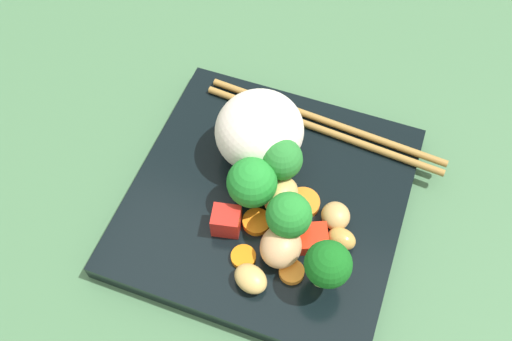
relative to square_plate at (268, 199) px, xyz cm
name	(u,v)px	position (x,y,z in cm)	size (l,w,h in cm)	color
ground_plane	(267,209)	(0.00, 0.00, -1.90)	(110.00, 110.00, 2.00)	#426E47
square_plate	(268,199)	(0.00, 0.00, 0.00)	(24.20, 24.20, 1.80)	black
rice_mound	(259,131)	(4.17, 2.22, 4.31)	(7.98, 8.15, 6.81)	white
broccoli_floret_0	(282,160)	(1.65, -0.65, 4.48)	(3.73, 3.73, 5.71)	#63A643
broccoli_floret_1	(289,215)	(-3.12, -2.81, 4.12)	(3.89, 3.89, 5.30)	#529A4B
broccoli_floret_2	(252,183)	(-1.17, 1.08, 4.18)	(4.39, 4.39, 5.57)	#699E4C
broccoli_floret_3	(328,265)	(-6.60, -6.97, 4.68)	(3.77, 3.77, 5.91)	#7EB755
carrot_slice_0	(247,258)	(-6.58, -0.34, 1.14)	(2.14, 2.14, 0.47)	orange
carrot_slice_1	(254,221)	(-3.11, 0.25, 1.22)	(2.49, 2.49, 0.63)	orange
carrot_slice_2	(292,272)	(-6.60, -4.25, 1.20)	(2.12, 2.12, 0.61)	orange
carrot_slice_3	(303,203)	(-0.04, -3.33, 1.25)	(2.96, 2.96, 0.69)	orange
pepper_chunk_0	(226,221)	(-4.29, 2.36, 2.07)	(2.40, 2.13, 2.33)	red
pepper_chunk_1	(312,238)	(-3.29, -5.00, 1.60)	(2.74, 2.49, 1.39)	red
chicken_piece_0	(336,216)	(-0.68, -6.40, 1.87)	(2.67, 2.51, 1.94)	tan
chicken_piece_1	(251,279)	(-8.46, -1.31, 1.76)	(2.96, 2.29, 1.72)	tan
chicken_piece_2	(281,246)	(-5.16, -2.81, 2.31)	(3.90, 3.46, 2.82)	tan
chicken_piece_3	(281,196)	(-0.56, -1.39, 2.32)	(3.72, 2.79, 2.84)	#DBB061
chicken_piece_4	(342,239)	(-2.57, -7.44, 1.71)	(2.48, 1.90, 1.63)	#BF8F43
chopstick_pair	(323,125)	(8.99, -2.74, 1.24)	(4.25, 24.33, 0.67)	olive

